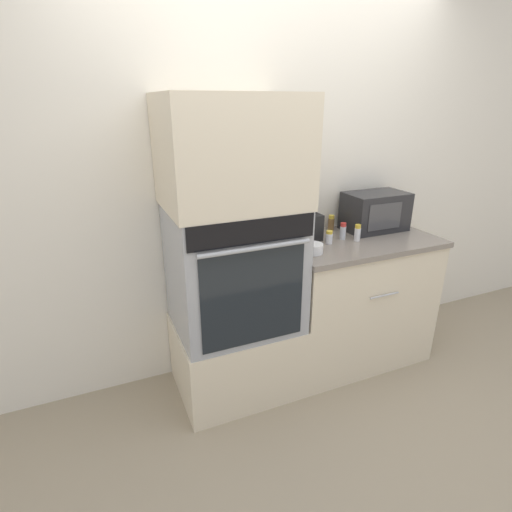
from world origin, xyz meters
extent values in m
plane|color=gray|center=(0.00, 0.00, 0.00)|extent=(12.00, 12.00, 0.00)
cube|color=silver|center=(0.00, 0.63, 1.25)|extent=(8.00, 0.05, 2.50)
cube|color=beige|center=(-0.37, 0.30, 0.24)|extent=(0.74, 0.60, 0.47)
cube|color=#9EA0A5|center=(-0.37, 0.30, 0.85)|extent=(0.72, 0.59, 0.75)
cube|color=black|center=(-0.37, 0.00, 1.16)|extent=(0.69, 0.01, 0.13)
cube|color=#33E54C|center=(-0.37, 0.00, 1.16)|extent=(0.09, 0.00, 0.03)
cube|color=black|center=(-0.37, 0.00, 0.80)|extent=(0.59, 0.01, 0.57)
cylinder|color=#9EA0A5|center=(-0.37, -0.03, 1.08)|extent=(0.61, 0.02, 0.02)
cube|color=beige|center=(-0.37, 0.30, 1.52)|extent=(0.74, 0.60, 0.59)
cube|color=beige|center=(0.52, 0.30, 0.44)|extent=(1.04, 0.60, 0.88)
cube|color=slate|center=(0.52, 0.30, 0.90)|extent=(1.06, 0.63, 0.03)
cylinder|color=#B7B7BC|center=(0.52, -0.01, 0.63)|extent=(0.22, 0.01, 0.01)
cube|color=#232326|center=(0.74, 0.43, 1.05)|extent=(0.43, 0.27, 0.27)
cube|color=#3D3D3F|center=(0.72, 0.29, 1.05)|extent=(0.27, 0.01, 0.18)
cube|color=black|center=(0.22, 0.42, 1.00)|extent=(0.12, 0.14, 0.17)
cylinder|color=black|center=(0.19, 0.42, 1.11)|extent=(0.02, 0.02, 0.04)
cylinder|color=black|center=(0.22, 0.42, 1.11)|extent=(0.02, 0.02, 0.04)
cylinder|color=black|center=(0.24, 0.42, 1.11)|extent=(0.02, 0.02, 0.04)
cylinder|color=white|center=(0.10, 0.18, 0.94)|extent=(0.12, 0.12, 0.06)
cylinder|color=silver|center=(0.41, 0.33, 0.96)|extent=(0.04, 0.04, 0.09)
cylinder|color=red|center=(0.41, 0.33, 1.01)|extent=(0.04, 0.04, 0.02)
cylinder|color=brown|center=(0.46, 0.54, 0.96)|extent=(0.04, 0.04, 0.08)
cylinder|color=gold|center=(0.46, 0.54, 1.01)|extent=(0.04, 0.04, 0.02)
cylinder|color=silver|center=(0.28, 0.29, 0.95)|extent=(0.04, 0.04, 0.07)
cylinder|color=gold|center=(0.28, 0.29, 0.99)|extent=(0.04, 0.04, 0.02)
cylinder|color=silver|center=(0.48, 0.27, 0.96)|extent=(0.04, 0.04, 0.09)
cylinder|color=gold|center=(0.48, 0.27, 1.01)|extent=(0.04, 0.04, 0.02)
camera|label=1|loc=(-1.12, -1.76, 1.77)|focal=28.00mm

